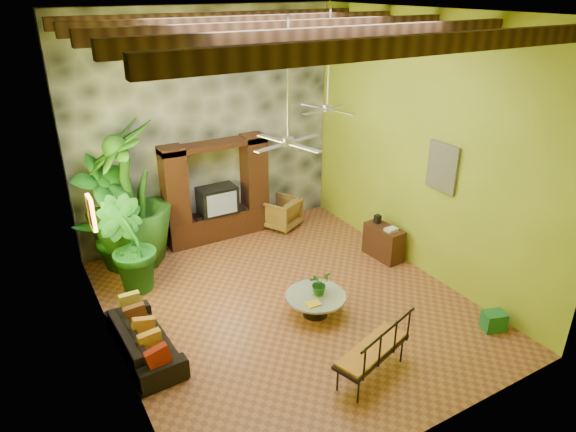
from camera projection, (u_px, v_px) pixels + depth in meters
ground at (287, 302)px, 9.48m from camera, size 7.00×7.00×0.00m
ceiling at (286, 12)px, 7.40m from camera, size 6.00×7.00×0.02m
back_wall at (206, 128)px, 11.19m from camera, size 6.00×0.02×5.00m
left_wall at (98, 213)px, 7.07m from camera, size 0.02×7.00×5.00m
right_wall at (422, 148)px, 9.81m from camera, size 0.02×7.00×5.00m
stone_accent_wall at (207, 128)px, 11.14m from camera, size 5.98×0.10×4.98m
ceiling_beams at (286, 28)px, 7.49m from camera, size 5.95×5.36×0.22m
entertainment_center at (217, 198)px, 11.54m from camera, size 2.40×0.55×2.30m
ceiling_fan_front at (288, 129)px, 7.66m from camera, size 1.28×1.28×1.86m
ceiling_fan_back at (328, 97)px, 9.73m from camera, size 1.28×1.28×1.86m
wall_art_mask at (91, 213)px, 8.04m from camera, size 0.06×0.32×0.55m
wall_art_painting at (442, 167)px, 9.40m from camera, size 0.06×0.70×0.90m
sofa at (145, 339)px, 8.07m from camera, size 0.82×1.91×0.55m
wicker_armchair at (281, 213)px, 12.26m from camera, size 1.05×1.06×0.72m
tall_plant_a at (109, 215)px, 10.11m from camera, size 1.53×1.39×2.42m
tall_plant_b at (128, 246)px, 9.53m from camera, size 1.31×1.27×1.85m
tall_plant_c at (127, 196)px, 10.26m from camera, size 1.89×1.89×3.00m
coffee_table at (316, 302)px, 9.05m from camera, size 1.06×1.06×0.40m
centerpiece_plant at (319, 283)px, 8.94m from camera, size 0.47×0.43×0.42m
yellow_tray at (313, 304)px, 8.71m from camera, size 0.27×0.20×0.03m
iron_bench at (376, 349)px, 7.44m from camera, size 1.43×0.90×0.57m
side_console at (383, 242)px, 10.91m from camera, size 0.46×0.91×0.71m
green_bin at (494, 321)px, 8.70m from camera, size 0.44×0.38×0.32m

